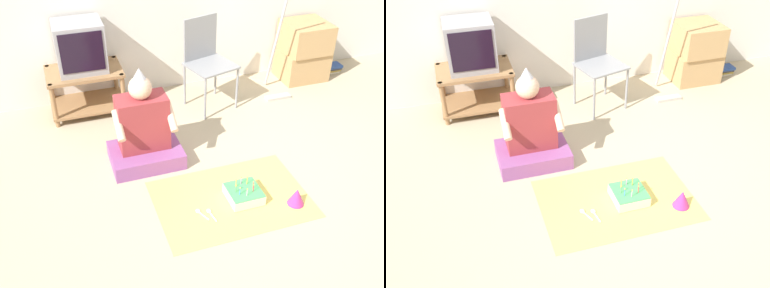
# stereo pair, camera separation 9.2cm
# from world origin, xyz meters

# --- Properties ---
(ground_plane) EXTENTS (16.00, 16.00, 0.00)m
(ground_plane) POSITION_xyz_m (0.00, 0.00, 0.00)
(ground_plane) COLOR tan
(tv_stand) EXTENTS (0.73, 0.49, 0.46)m
(tv_stand) POSITION_xyz_m (-1.15, 1.73, 0.27)
(tv_stand) COLOR #997047
(tv_stand) RESTS_ON ground_plane
(tv) EXTENTS (0.46, 0.39, 0.48)m
(tv) POSITION_xyz_m (-1.15, 1.74, 0.70)
(tv) COLOR #99999E
(tv) RESTS_ON tv_stand
(folding_chair) EXTENTS (0.53, 0.51, 0.90)m
(folding_chair) POSITION_xyz_m (0.04, 1.50, 0.53)
(folding_chair) COLOR gray
(folding_chair) RESTS_ON ground_plane
(cardboard_box_stack) EXTENTS (0.51, 0.48, 0.66)m
(cardboard_box_stack) POSITION_xyz_m (1.29, 1.70, 0.33)
(cardboard_box_stack) COLOR tan
(cardboard_box_stack) RESTS_ON ground_plane
(dust_mop) EXTENTS (0.28, 0.37, 1.29)m
(dust_mop) POSITION_xyz_m (0.81, 1.42, 0.38)
(dust_mop) COLOR #B2ADA3
(dust_mop) RESTS_ON ground_plane
(book_pile) EXTENTS (0.19, 0.14, 0.09)m
(book_pile) POSITION_xyz_m (1.72, 1.70, 0.05)
(book_pile) COLOR beige
(book_pile) RESTS_ON ground_plane
(person_seated) EXTENTS (0.61, 0.44, 0.87)m
(person_seated) POSITION_xyz_m (-0.81, 0.71, 0.29)
(person_seated) COLOR #8C4C8C
(person_seated) RESTS_ON ground_plane
(party_cloth) EXTENTS (1.20, 0.82, 0.01)m
(party_cloth) POSITION_xyz_m (-0.29, -0.00, 0.00)
(party_cloth) COLOR #EAD666
(party_cloth) RESTS_ON ground_plane
(birthday_cake) EXTENTS (0.26, 0.26, 0.16)m
(birthday_cake) POSITION_xyz_m (-0.20, -0.03, 0.05)
(birthday_cake) COLOR #F4E0C6
(birthday_cake) RESTS_ON party_cloth
(party_hat_blue) EXTENTS (0.13, 0.13, 0.14)m
(party_hat_blue) POSITION_xyz_m (0.16, -0.21, 0.08)
(party_hat_blue) COLOR #CC338C
(party_hat_blue) RESTS_ON party_cloth
(plastic_spoon_near) EXTENTS (0.07, 0.14, 0.01)m
(plastic_spoon_near) POSITION_xyz_m (-0.58, -0.07, 0.01)
(plastic_spoon_near) COLOR white
(plastic_spoon_near) RESTS_ON party_cloth
(plastic_spoon_far) EXTENTS (0.04, 0.14, 0.01)m
(plastic_spoon_far) POSITION_xyz_m (-0.51, -0.10, 0.01)
(plastic_spoon_far) COLOR white
(plastic_spoon_far) RESTS_ON party_cloth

